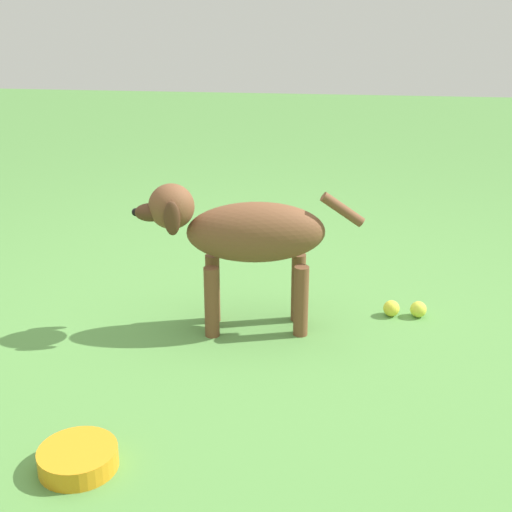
% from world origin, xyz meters
% --- Properties ---
extents(ground, '(14.00, 14.00, 0.00)m').
position_xyz_m(ground, '(0.00, 0.00, 0.00)').
color(ground, '#548C42').
extents(dog, '(0.29, 0.86, 0.58)m').
position_xyz_m(dog, '(-0.06, -0.04, 0.39)').
color(dog, brown).
rests_on(dog, ground).
extents(tennis_ball_0, '(0.07, 0.07, 0.07)m').
position_xyz_m(tennis_ball_0, '(-0.24, 0.65, 0.03)').
color(tennis_ball_0, '#CDD53E').
rests_on(tennis_ball_0, ground).
extents(tennis_ball_1, '(0.07, 0.07, 0.07)m').
position_xyz_m(tennis_ball_1, '(-0.24, 0.54, 0.03)').
color(tennis_ball_1, yellow).
rests_on(tennis_ball_1, ground).
extents(water_bowl, '(0.22, 0.22, 0.06)m').
position_xyz_m(water_bowl, '(0.86, -0.36, 0.03)').
color(water_bowl, orange).
rests_on(water_bowl, ground).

